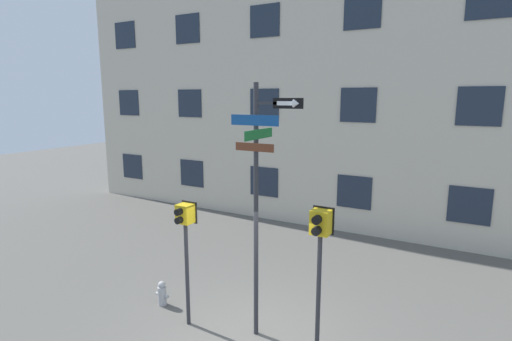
% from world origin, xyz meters
% --- Properties ---
extents(ground_plane, '(60.00, 60.00, 0.00)m').
position_xyz_m(ground_plane, '(0.00, 0.00, 0.00)').
color(ground_plane, '#595651').
extents(building_facade, '(24.00, 0.63, 14.43)m').
position_xyz_m(building_facade, '(-0.00, 7.33, 7.21)').
color(building_facade, beige).
rests_on(building_facade, ground_plane).
extents(street_sign_pole, '(1.39, 0.99, 4.85)m').
position_xyz_m(street_sign_pole, '(0.06, 0.27, 2.91)').
color(street_sign_pole, '#2D2D33').
rests_on(street_sign_pole, ground_plane).
extents(pedestrian_signal_left, '(0.36, 0.40, 2.56)m').
position_xyz_m(pedestrian_signal_left, '(-1.38, -0.11, 2.00)').
color(pedestrian_signal_left, '#2D2D33').
rests_on(pedestrian_signal_left, ground_plane).
extents(pedestrian_signal_right, '(0.38, 0.40, 2.75)m').
position_xyz_m(pedestrian_signal_right, '(1.28, 0.21, 2.17)').
color(pedestrian_signal_right, '#2D2D33').
rests_on(pedestrian_signal_right, ground_plane).
extents(fire_hydrant, '(0.35, 0.19, 0.56)m').
position_xyz_m(fire_hydrant, '(-2.38, 0.21, 0.27)').
color(fire_hydrant, '#A5A5A8').
rests_on(fire_hydrant, ground_plane).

